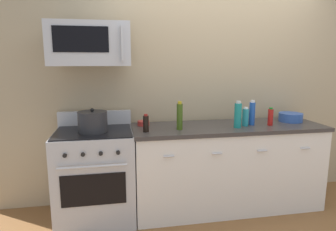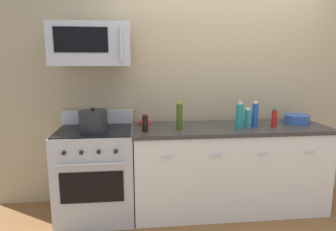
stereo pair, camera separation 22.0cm
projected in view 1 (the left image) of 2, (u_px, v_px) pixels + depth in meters
ground_plane at (225, 205)px, 3.30m from camera, size 6.16×6.16×0.00m
back_wall at (216, 82)px, 3.45m from camera, size 5.13×0.10×2.70m
counter_unit at (227, 166)px, 3.22m from camera, size 2.04×0.66×0.92m
range_oven at (96, 174)px, 2.97m from camera, size 0.76×0.69×1.07m
microwave at (90, 44)px, 2.78m from camera, size 0.74×0.44×0.40m
bottle_hot_sauce_red at (270, 117)px, 3.12m from camera, size 0.05×0.05×0.19m
bottle_sparkling_teal at (238, 115)px, 3.00m from camera, size 0.07×0.07×0.28m
bottle_soy_sauce_dark at (146, 124)px, 2.83m from camera, size 0.06×0.06×0.17m
bottle_dish_soap at (245, 117)px, 3.09m from camera, size 0.07×0.07×0.20m
bottle_olive_oil at (180, 116)px, 2.92m from camera, size 0.06×0.06×0.28m
bottle_soda_blue at (252, 113)px, 3.13m from camera, size 0.06×0.06×0.27m
bowl_red_small at (143, 123)px, 3.13m from camera, size 0.13×0.13×0.05m
bowl_blue_mixing at (291, 117)px, 3.33m from camera, size 0.26×0.26×0.10m
stockpot at (93, 122)px, 2.82m from camera, size 0.28×0.28×0.23m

